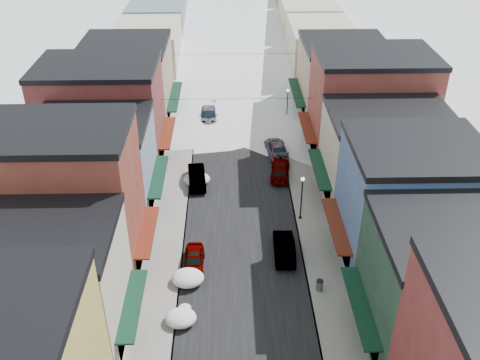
{
  "coord_description": "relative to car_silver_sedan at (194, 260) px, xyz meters",
  "views": [
    {
      "loc": [
        -1.04,
        -13.62,
        28.98
      ],
      "look_at": [
        0.0,
        29.25,
        2.53
      ],
      "focal_mm": 40.0,
      "sensor_mm": 36.0,
      "label": 1
    }
  ],
  "objects": [
    {
      "name": "distant_blocks",
      "position": [
        3.98,
        63.13,
        3.3
      ],
      "size": [
        34.0,
        55.0,
        8.0
      ],
      "color": "gray",
      "rests_on": "ground"
    },
    {
      "name": "snow_pile_far",
      "position": [
        -0.3,
        12.92,
        -0.16
      ],
      "size": [
        2.69,
        2.85,
        1.14
      ],
      "color": "white",
      "rests_on": "ground"
    },
    {
      "name": "car_silver_wagon",
      "position": [
        0.48,
        27.63,
        0.13
      ],
      "size": [
        2.4,
        5.75,
        1.66
      ],
      "primitive_type": "imported",
      "rotation": [
        0.0,
        0.0,
        0.01
      ],
      "color": "gray",
      "rests_on": "ground"
    },
    {
      "name": "sidewalk_right",
      "position": [
        10.58,
        40.13,
        -0.63
      ],
      "size": [
        3.2,
        160.0,
        0.15
      ],
      "primitive_type": "cube",
      "color": "gray",
      "rests_on": "ground"
    },
    {
      "name": "curb_right",
      "position": [
        9.03,
        40.13,
        -0.63
      ],
      "size": [
        0.1,
        160.0,
        0.15
      ],
      "primitive_type": "cube",
      "color": "slate",
      "rests_on": "ground"
    },
    {
      "name": "bldg_r_green",
      "position": [
        17.17,
        -7.87,
        4.06
      ],
      "size": [
        11.3,
        9.2,
        9.5
      ],
      "color": "#1A3629",
      "rests_on": "ground"
    },
    {
      "name": "bldg_r_brick_far",
      "position": [
        18.17,
        19.13,
        5.06
      ],
      "size": [
        13.3,
        9.2,
        11.5
      ],
      "color": "maroon",
      "rests_on": "ground"
    },
    {
      "name": "bldg_l_brick_far",
      "position": [
        -10.21,
        18.13,
        4.81
      ],
      "size": [
        13.3,
        9.2,
        11.0
      ],
      "color": "maroon",
      "rests_on": "ground"
    },
    {
      "name": "bldg_r_tan",
      "position": [
        17.17,
        29.13,
        4.06
      ],
      "size": [
        11.3,
        11.2,
        9.5
      ],
      "color": "#9D8267",
      "rests_on": "ground"
    },
    {
      "name": "car_gray_suv",
      "position": [
        8.28,
        14.11,
        0.11
      ],
      "size": [
        2.52,
        4.99,
        1.63
      ],
      "primitive_type": "imported",
      "rotation": [
        0.0,
        0.0,
        3.01
      ],
      "color": "gray",
      "rests_on": "ground"
    },
    {
      "name": "car_lane_white",
      "position": [
        5.94,
        47.83,
        -0.03
      ],
      "size": [
        2.78,
        5.08,
        1.35
      ],
      "primitive_type": "imported",
      "rotation": [
        0.0,
        0.0,
        3.26
      ],
      "color": "silver",
      "rests_on": "ground"
    },
    {
      "name": "streetlamp_near",
      "position": [
        9.46,
        6.45,
        2.2
      ],
      "size": [
        0.36,
        0.36,
        4.37
      ],
      "color": "black",
      "rests_on": "sidewalk_right"
    },
    {
      "name": "streetlamp_far",
      "position": [
        10.22,
        26.97,
        2.19
      ],
      "size": [
        0.36,
        0.36,
        4.35
      ],
      "color": "black",
      "rests_on": "sidewalk_right"
    },
    {
      "name": "bldg_l_grayblue",
      "position": [
        -9.21,
        9.13,
        3.81
      ],
      "size": [
        11.3,
        9.2,
        9.0
      ],
      "color": "#798BA1",
      "rests_on": "ground"
    },
    {
      "name": "snow_pile_mid",
      "position": [
        -0.37,
        -1.8,
        -0.18
      ],
      "size": [
        2.56,
        2.78,
        1.08
      ],
      "color": "white",
      "rests_on": "ground"
    },
    {
      "name": "bldg_l_cream",
      "position": [
        -9.21,
        -7.37,
        4.06
      ],
      "size": [
        11.3,
        8.2,
        9.5
      ],
      "color": "beige",
      "rests_on": "ground"
    },
    {
      "name": "car_lane_silver",
      "position": [
        2.82,
        39.89,
        -0.04
      ],
      "size": [
        1.58,
        3.9,
        1.33
      ],
      "primitive_type": "imported",
      "rotation": [
        0.0,
        0.0,
        0.0
      ],
      "color": "#A8ACB0",
      "rests_on": "ground"
    },
    {
      "name": "overhead_cables",
      "position": [
        3.98,
        27.63,
        5.5
      ],
      "size": [
        16.4,
        15.04,
        0.04
      ],
      "color": "black",
      "rests_on": "ground"
    },
    {
      "name": "bldg_l_brick_near",
      "position": [
        -9.71,
        0.63,
        5.56
      ],
      "size": [
        12.3,
        8.2,
        12.5
      ],
      "color": "maroon",
      "rests_on": "ground"
    },
    {
      "name": "car_dark_hatch",
      "position": [
        -0.32,
        12.85,
        0.08
      ],
      "size": [
        2.11,
        4.86,
        1.55
      ],
      "primitive_type": "imported",
      "rotation": [
        0.0,
        0.0,
        0.1
      ],
      "color": "black",
      "rests_on": "ground"
    },
    {
      "name": "bldg_r_blue",
      "position": [
        17.17,
        1.13,
        4.56
      ],
      "size": [
        11.3,
        9.2,
        10.5
      ],
      "color": "#3E5A8D",
      "rests_on": "ground"
    },
    {
      "name": "car_green_sedan",
      "position": [
        7.48,
        1.37,
        0.08
      ],
      "size": [
        1.78,
        4.81,
        1.57
      ],
      "primitive_type": "imported",
      "rotation": [
        0.0,
        0.0,
        3.12
      ],
      "color": "black",
      "rests_on": "ground"
    },
    {
      "name": "bldg_l_tan",
      "position": [
        -9.21,
        28.13,
        4.31
      ],
      "size": [
        11.3,
        11.2,
        10.0
      ],
      "color": "#928260",
      "rests_on": "ground"
    },
    {
      "name": "car_silver_sedan",
      "position": [
        0.0,
        0.0,
        0.0
      ],
      "size": [
        1.67,
        4.12,
        1.4
      ],
      "primitive_type": "imported",
      "rotation": [
        0.0,
        0.0,
        -0.0
      ],
      "color": "#919399",
      "rests_on": "ground"
    },
    {
      "name": "trash_can",
      "position": [
        9.78,
        -3.05,
        -0.08
      ],
      "size": [
        0.55,
        0.55,
        0.93
      ],
      "color": "slate",
      "rests_on": "sidewalk_right"
    },
    {
      "name": "bldg_r_cream",
      "position": [
        17.67,
        10.13,
        3.81
      ],
      "size": [
        12.3,
        9.2,
        9.0
      ],
      "color": "#B7B093",
      "rests_on": "ground"
    },
    {
      "name": "car_black_sedan",
      "position": [
        8.28,
        18.96,
        0.06
      ],
      "size": [
        2.64,
        5.42,
        1.52
      ],
      "primitive_type": "imported",
      "rotation": [
        0.0,
        0.0,
        3.24
      ],
      "color": "black",
      "rests_on": "ground"
    },
    {
      "name": "road",
      "position": [
        3.98,
        40.13,
        -0.7
      ],
      "size": [
        10.0,
        160.0,
        0.01
      ],
      "primitive_type": "cube",
      "color": "black",
      "rests_on": "ground"
    },
    {
      "name": "sidewalk_left",
      "position": [
        -2.62,
        40.13,
        -0.63
      ],
      "size": [
        3.2,
        160.0,
        0.15
      ],
      "primitive_type": "cube",
      "color": "gray",
      "rests_on": "ground"
    },
    {
      "name": "snow_pile_near",
      "position": [
        -0.64,
        -5.95,
        -0.24
      ],
      "size": [
        2.3,
        2.61,
        0.97
      ],
      "color": "white",
      "rests_on": "ground"
    },
    {
      "name": "curb_left",
      "position": [
        -1.07,
        40.13,
        -0.63
      ],
      "size": [
        0.1,
        160.0,
        0.15
      ],
      "primitive_type": "cube",
      "color": "slate",
      "rests_on": "ground"
    }
  ]
}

